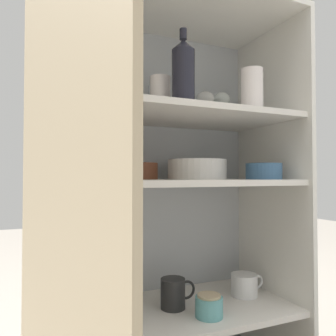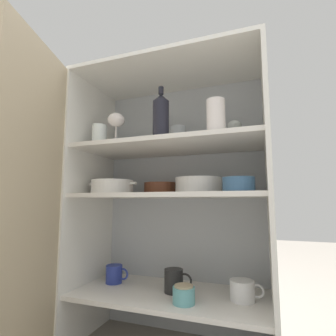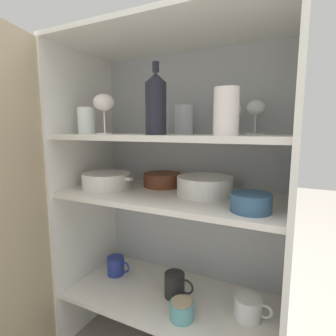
{
  "view_description": "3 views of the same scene",
  "coord_description": "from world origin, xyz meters",
  "views": [
    {
      "loc": [
        -0.44,
        -0.83,
        0.7
      ],
      "look_at": [
        0.01,
        0.24,
        0.73
      ],
      "focal_mm": 35.0,
      "sensor_mm": 36.0,
      "label": 1
    },
    {
      "loc": [
        0.41,
        -0.96,
        0.65
      ],
      "look_at": [
        -0.03,
        0.25,
        0.82
      ],
      "focal_mm": 28.0,
      "sensor_mm": 36.0,
      "label": 2
    },
    {
      "loc": [
        0.44,
        -0.71,
        0.94
      ],
      "look_at": [
        -0.02,
        0.22,
        0.79
      ],
      "focal_mm": 28.0,
      "sensor_mm": 36.0,
      "label": 3
    }
  ],
  "objects": [
    {
      "name": "cupboard_back_panel",
      "position": [
        0.0,
        0.41,
        0.64
      ],
      "size": [
        0.89,
        0.02,
        1.28
      ],
      "primitive_type": "cube",
      "color": "#B2B7BC",
      "rests_on": "ground_plane"
    },
    {
      "name": "cupboard_side_left",
      "position": [
        -0.44,
        0.2,
        0.64
      ],
      "size": [
        0.02,
        0.44,
        1.28
      ],
      "primitive_type": "cube",
      "color": "white",
      "rests_on": "ground_plane"
    },
    {
      "name": "cupboard_side_right",
      "position": [
        0.44,
        0.2,
        0.64
      ],
      "size": [
        0.02,
        0.44,
        1.28
      ],
      "primitive_type": "cube",
      "color": "white",
      "rests_on": "ground_plane"
    },
    {
      "name": "cupboard_top_panel",
      "position": [
        0.0,
        0.2,
        1.29
      ],
      "size": [
        0.89,
        0.44,
        0.02
      ],
      "primitive_type": "cube",
      "color": "white",
      "rests_on": "cupboard_side_left"
    },
    {
      "name": "shelf_board_lower",
      "position": [
        0.0,
        0.2,
        0.24
      ],
      "size": [
        0.85,
        0.4,
        0.02
      ],
      "primitive_type": "cube",
      "color": "silver"
    },
    {
      "name": "shelf_board_middle",
      "position": [
        0.0,
        0.2,
        0.68
      ],
      "size": [
        0.85,
        0.4,
        0.02
      ],
      "primitive_type": "cube",
      "color": "silver"
    },
    {
      "name": "shelf_board_upper",
      "position": [
        0.0,
        0.2,
        0.91
      ],
      "size": [
        0.85,
        0.4,
        0.02
      ],
      "primitive_type": "cube",
      "color": "silver"
    },
    {
      "name": "cupboard_door",
      "position": [
        -0.38,
        -0.23,
        0.64
      ],
      "size": [
        0.14,
        0.43,
        1.28
      ],
      "color": "tan",
      "rests_on": "ground_plane"
    },
    {
      "name": "tumbler_glass_0",
      "position": [
        0.01,
        0.31,
        0.98
      ],
      "size": [
        0.08,
        0.08,
        0.12
      ],
      "color": "white",
      "rests_on": "shelf_board_upper"
    },
    {
      "name": "tumbler_glass_1",
      "position": [
        -0.04,
        0.18,
        0.98
      ],
      "size": [
        0.07,
        0.07,
        0.11
      ],
      "color": "silver",
      "rests_on": "shelf_board_upper"
    },
    {
      "name": "tumbler_glass_2",
      "position": [
        0.25,
        0.07,
        0.99
      ],
      "size": [
        0.08,
        0.08,
        0.14
      ],
      "color": "silver",
      "rests_on": "shelf_board_upper"
    },
    {
      "name": "tumbler_glass_3",
      "position": [
        -0.34,
        0.11,
        0.98
      ],
      "size": [
        0.07,
        0.07,
        0.11
      ],
      "color": "white",
      "rests_on": "shelf_board_upper"
    },
    {
      "name": "wine_glass_0",
      "position": [
        0.21,
        0.31,
        1.01
      ],
      "size": [
        0.07,
        0.07,
        0.12
      ],
      "color": "white",
      "rests_on": "shelf_board_upper"
    },
    {
      "name": "wine_glass_1",
      "position": [
        -0.24,
        0.11,
        1.04
      ],
      "size": [
        0.08,
        0.08,
        0.16
      ],
      "color": "silver",
      "rests_on": "shelf_board_upper"
    },
    {
      "name": "wine_glass_2",
      "position": [
        0.29,
        0.32,
        1.01
      ],
      "size": [
        0.08,
        0.08,
        0.13
      ],
      "color": "white",
      "rests_on": "shelf_board_upper"
    },
    {
      "name": "wine_bottle",
      "position": [
        -0.0,
        0.09,
        1.03
      ],
      "size": [
        0.07,
        0.07,
        0.24
      ],
      "color": "black",
      "rests_on": "shelf_board_upper"
    },
    {
      "name": "plate_stack_white",
      "position": [
        0.13,
        0.24,
        0.73
      ],
      "size": [
        0.21,
        0.21,
        0.07
      ],
      "color": "white",
      "rests_on": "shelf_board_middle"
    },
    {
      "name": "mixing_bowl_large",
      "position": [
        -0.09,
        0.3,
        0.72
      ],
      "size": [
        0.17,
        0.17,
        0.06
      ],
      "color": "brown",
      "rests_on": "shelf_board_middle"
    },
    {
      "name": "serving_bowl_small",
      "position": [
        0.32,
        0.1,
        0.72
      ],
      "size": [
        0.13,
        0.13,
        0.06
      ],
      "color": "#33567A",
      "rests_on": "shelf_board_middle"
    },
    {
      "name": "casserole_dish",
      "position": [
        -0.29,
        0.17,
        0.73
      ],
      "size": [
        0.26,
        0.2,
        0.07
      ],
      "color": "white",
      "rests_on": "shelf_board_middle"
    },
    {
      "name": "coffee_mug_primary",
      "position": [
        -0.3,
        0.23,
        0.3
      ],
      "size": [
        0.12,
        0.08,
        0.09
      ],
      "color": "#283893",
      "rests_on": "shelf_board_lower"
    },
    {
      "name": "coffee_mug_extra_1",
      "position": [
        0.02,
        0.2,
        0.3
      ],
      "size": [
        0.13,
        0.08,
        0.1
      ],
      "color": "black",
      "rests_on": "shelf_board_lower"
    },
    {
      "name": "coffee_mug_extra_2",
      "position": [
        0.32,
        0.21,
        0.29
      ],
      "size": [
        0.14,
        0.1,
        0.08
      ],
      "color": "white",
      "rests_on": "shelf_board_lower"
    },
    {
      "name": "storage_jar",
      "position": [
        0.1,
        0.1,
        0.29
      ],
      "size": [
        0.09,
        0.09,
        0.07
      ],
      "color": "#5BA3A8",
      "rests_on": "shelf_board_lower"
    }
  ]
}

